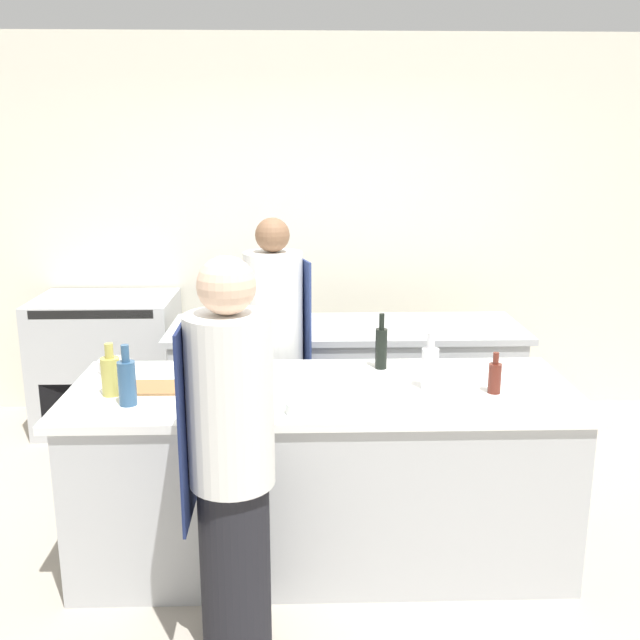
% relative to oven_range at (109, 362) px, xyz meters
% --- Properties ---
extents(ground_plane, '(16.00, 16.00, 0.00)m').
position_rel_oven_range_xyz_m(ground_plane, '(1.50, -1.73, -0.48)').
color(ground_plane, '#A89E8E').
extents(wall_back, '(8.00, 0.06, 2.80)m').
position_rel_oven_range_xyz_m(wall_back, '(1.50, 0.40, 0.92)').
color(wall_back, silver).
rests_on(wall_back, ground_plane).
extents(prep_counter, '(2.45, 0.92, 0.88)m').
position_rel_oven_range_xyz_m(prep_counter, '(1.50, -1.73, -0.04)').
color(prep_counter, '#B7BABC').
rests_on(prep_counter, ground_plane).
extents(pass_counter, '(2.28, 0.73, 0.88)m').
position_rel_oven_range_xyz_m(pass_counter, '(1.69, -0.55, -0.04)').
color(pass_counter, '#B7BABC').
rests_on(pass_counter, ground_plane).
extents(oven_range, '(0.98, 0.70, 0.96)m').
position_rel_oven_range_xyz_m(oven_range, '(0.00, 0.00, 0.00)').
color(oven_range, '#B7BABC').
rests_on(oven_range, ground_plane).
extents(chef_at_prep_near, '(0.34, 0.33, 1.64)m').
position_rel_oven_range_xyz_m(chef_at_prep_near, '(1.12, -2.45, 0.35)').
color(chef_at_prep_near, black).
rests_on(chef_at_prep_near, ground_plane).
extents(chef_at_stove, '(0.39, 0.37, 1.62)m').
position_rel_oven_range_xyz_m(chef_at_stove, '(1.25, -0.96, 0.33)').
color(chef_at_stove, black).
rests_on(chef_at_stove, ground_plane).
extents(bottle_olive_oil, '(0.09, 0.09, 0.19)m').
position_rel_oven_range_xyz_m(bottle_olive_oil, '(1.22, -1.98, 0.48)').
color(bottle_olive_oil, '#19471E').
rests_on(bottle_olive_oil, prep_counter).
extents(bottle_vinegar, '(0.06, 0.06, 0.20)m').
position_rel_oven_range_xyz_m(bottle_vinegar, '(2.31, -1.83, 0.48)').
color(bottle_vinegar, '#5B2319').
rests_on(bottle_vinegar, prep_counter).
extents(bottle_wine, '(0.09, 0.09, 0.25)m').
position_rel_oven_range_xyz_m(bottle_wine, '(0.51, -1.80, 0.50)').
color(bottle_wine, '#B2A84C').
rests_on(bottle_wine, prep_counter).
extents(bottle_cooking_oil, '(0.06, 0.06, 0.30)m').
position_rel_oven_range_xyz_m(bottle_cooking_oil, '(1.82, -1.44, 0.52)').
color(bottle_cooking_oil, black).
rests_on(bottle_cooking_oil, prep_counter).
extents(bottle_sauce, '(0.08, 0.08, 0.28)m').
position_rel_oven_range_xyz_m(bottle_sauce, '(2.01, -1.76, 0.51)').
color(bottle_sauce, silver).
rests_on(bottle_sauce, prep_counter).
extents(bottle_water, '(0.08, 0.08, 0.28)m').
position_rel_oven_range_xyz_m(bottle_water, '(0.61, -1.93, 0.51)').
color(bottle_water, '#2D5175').
rests_on(bottle_water, prep_counter).
extents(bowl_mixing_large, '(0.17, 0.17, 0.05)m').
position_rel_oven_range_xyz_m(bowl_mixing_large, '(1.41, -2.06, 0.43)').
color(bowl_mixing_large, white).
rests_on(bowl_mixing_large, prep_counter).
extents(bowl_prep_small, '(0.16, 0.16, 0.07)m').
position_rel_oven_range_xyz_m(bowl_prep_small, '(0.44, -1.47, 0.44)').
color(bowl_prep_small, white).
rests_on(bowl_prep_small, prep_counter).
extents(cup, '(0.10, 0.10, 0.08)m').
position_rel_oven_range_xyz_m(cup, '(1.06, -1.59, 0.45)').
color(cup, '#33477F').
rests_on(cup, prep_counter).
extents(cutting_board, '(0.42, 0.20, 0.01)m').
position_rel_oven_range_xyz_m(cutting_board, '(0.78, -1.72, 0.41)').
color(cutting_board, olive).
rests_on(cutting_board, prep_counter).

